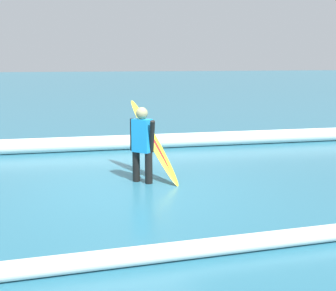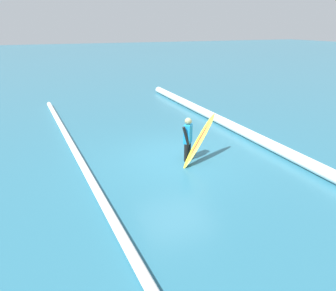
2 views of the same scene
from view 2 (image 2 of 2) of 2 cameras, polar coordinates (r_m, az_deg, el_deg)
ground_plane at (r=10.45m, az=1.62°, el=-2.11°), size 147.91×147.91×0.00m
surfer at (r=10.00m, az=3.61°, el=1.56°), size 0.40×0.49×1.41m
surfboard at (r=9.93m, az=5.75°, el=0.99°), size 0.86×1.51×1.47m
wave_crest_foreground at (r=13.43m, az=11.31°, el=3.59°), size 17.06×0.52×0.36m
wave_crest_midground at (r=9.34m, az=-14.36°, el=-5.01°), size 19.11×1.11×0.21m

